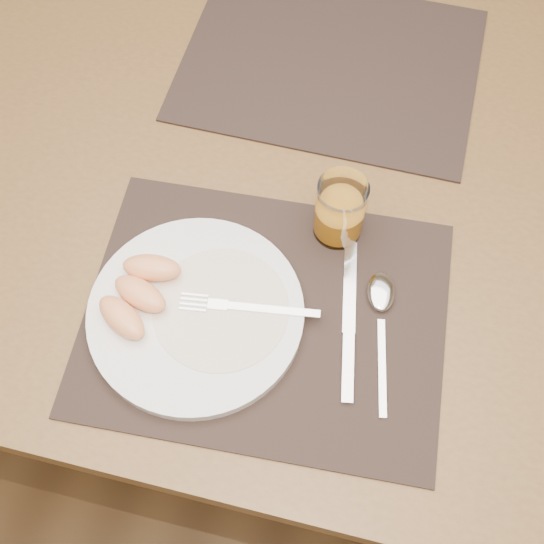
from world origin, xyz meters
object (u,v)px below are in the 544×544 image
at_px(placemat_far, 330,64).
at_px(knife, 349,332).
at_px(placemat_near, 265,316).
at_px(fork, 237,307).
at_px(spoon, 381,302).
at_px(juice_glass, 340,212).
at_px(plate, 196,313).
at_px(table, 284,207).

distance_m(placemat_far, knife, 0.45).
relative_size(placemat_near, placemat_far, 1.00).
xyz_separation_m(fork, knife, (0.14, 0.01, -0.02)).
distance_m(spoon, juice_glass, 0.13).
xyz_separation_m(placemat_near, plate, (-0.08, -0.02, 0.01)).
height_order(table, fork, fork).
bearing_deg(fork, placemat_far, 86.20).
xyz_separation_m(plate, juice_glass, (0.15, 0.17, 0.04)).
distance_m(placemat_far, juice_glass, 0.31).
xyz_separation_m(table, knife, (0.13, -0.22, 0.09)).
bearing_deg(table, placemat_near, -83.24).
xyz_separation_m(knife, juice_glass, (-0.04, 0.14, 0.04)).
bearing_deg(spoon, placemat_near, -160.37).
height_order(placemat_far, spoon, spoon).
height_order(table, spoon, spoon).
distance_m(table, fork, 0.25).
bearing_deg(table, placemat_far, 84.61).
bearing_deg(spoon, juice_glass, 128.00).
distance_m(placemat_near, fork, 0.04).
distance_m(knife, juice_glass, 0.16).
height_order(placemat_near, juice_glass, juice_glass).
xyz_separation_m(placemat_near, fork, (-0.03, -0.00, 0.02)).
height_order(placemat_near, knife, knife).
relative_size(spoon, juice_glass, 1.96).
bearing_deg(spoon, placemat_far, 110.20).
bearing_deg(knife, fork, -177.94).
bearing_deg(spoon, knife, -123.46).
height_order(placemat_far, knife, knife).
bearing_deg(placemat_near, spoon, 19.63).
bearing_deg(placemat_far, spoon, -69.80).
bearing_deg(knife, table, 121.09).
relative_size(plate, juice_glass, 2.76).
bearing_deg(placemat_far, plate, -99.68).
distance_m(fork, knife, 0.14).
bearing_deg(spoon, fork, -162.75).
height_order(placemat_far, juice_glass, juice_glass).
distance_m(placemat_near, spoon, 0.15).
relative_size(table, placemat_near, 3.11).
distance_m(table, juice_glass, 0.17).
distance_m(table, placemat_near, 0.24).
bearing_deg(fork, juice_glass, 56.79).
relative_size(plate, knife, 1.23).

